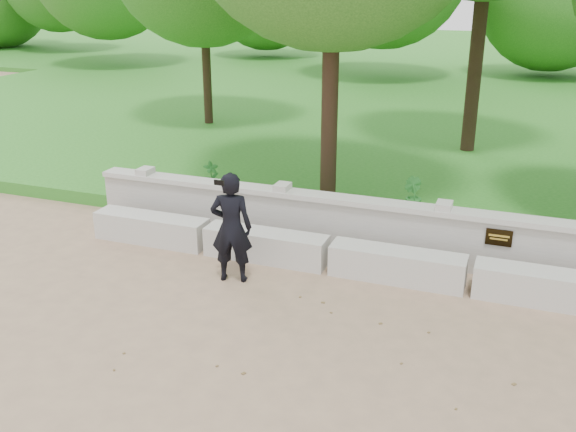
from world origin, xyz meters
name	(u,v)px	position (x,y,z in m)	size (l,w,h in m)	color
ground	(450,364)	(0.00, 0.00, 0.00)	(80.00, 80.00, 0.00)	#9D7F60
lawn	(511,116)	(0.00, 14.00, 0.12)	(40.00, 22.00, 0.25)	#256E1C
concrete_bench	(470,276)	(0.00, 1.90, 0.22)	(11.90, 0.45, 0.45)	beige
parapet_wall	(477,241)	(0.00, 2.60, 0.46)	(12.50, 0.35, 0.90)	#B7B5AD
man_main	(231,227)	(-3.17, 1.09, 0.79)	(0.65, 0.60, 1.59)	black
shrub_a	(211,176)	(-4.96, 3.97, 0.53)	(0.30, 0.20, 0.56)	#256F27
shrub_b	(412,195)	(-1.20, 4.06, 0.56)	(0.34, 0.28, 0.62)	#256F27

